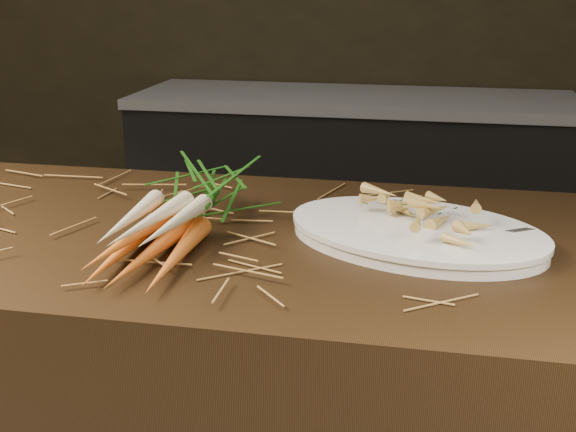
% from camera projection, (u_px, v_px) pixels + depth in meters
% --- Properties ---
extents(back_counter, '(1.82, 0.62, 0.84)m').
position_uv_depth(back_counter, '(351.00, 192.00, 3.12)').
color(back_counter, black).
rests_on(back_counter, ground).
extents(straw_bedding, '(1.40, 0.60, 0.02)m').
position_uv_depth(straw_bedding, '(67.00, 215.00, 1.27)').
color(straw_bedding, '#A07138').
rests_on(straw_bedding, main_counter).
extents(root_veg_bunch, '(0.18, 0.50, 0.09)m').
position_uv_depth(root_veg_bunch, '(186.00, 207.00, 1.20)').
color(root_veg_bunch, orange).
rests_on(root_veg_bunch, main_counter).
extents(serving_platter, '(0.49, 0.40, 0.02)m').
position_uv_depth(serving_platter, '(416.00, 235.00, 1.17)').
color(serving_platter, white).
rests_on(serving_platter, main_counter).
extents(roasted_veg_heap, '(0.24, 0.21, 0.05)m').
position_uv_depth(roasted_veg_heap, '(417.00, 215.00, 1.16)').
color(roasted_veg_heap, '#A77E40').
rests_on(roasted_veg_heap, serving_platter).
extents(serving_fork, '(0.14, 0.10, 0.00)m').
position_uv_depth(serving_fork, '(507.00, 248.00, 1.08)').
color(serving_fork, silver).
rests_on(serving_fork, serving_platter).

